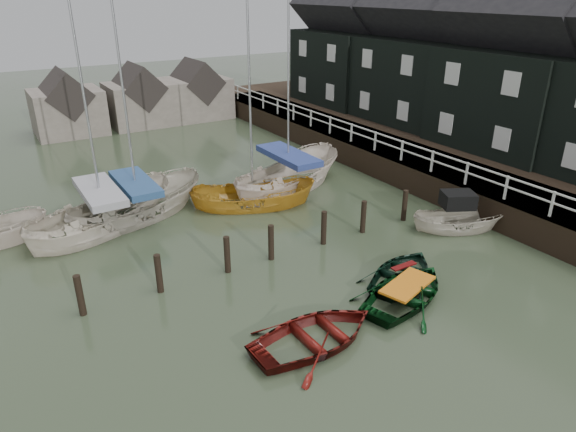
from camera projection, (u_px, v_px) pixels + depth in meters
ground at (345, 286)px, 17.58m from camera, size 120.00×120.00×0.00m
pier at (370, 151)px, 29.60m from camera, size 3.04×32.00×2.70m
land_strip at (437, 148)px, 32.54m from camera, size 14.00×38.00×1.50m
quay_houses at (466, 58)px, 29.17m from camera, size 6.52×28.14×10.01m
mooring_pilings at (273, 247)px, 19.16m from camera, size 13.72×0.22×1.80m
far_sheds at (137, 99)px, 37.39m from camera, size 14.00×4.08×4.39m
rowboat_red at (315, 343)px, 14.76m from camera, size 4.07×2.95×0.83m
rowboat_green at (406, 299)px, 16.84m from camera, size 4.56×3.82×0.81m
rowboat_dkgreen at (402, 279)px, 18.01m from camera, size 4.19×3.66×0.72m
motorboat at (458, 227)px, 21.65m from camera, size 4.22×3.13×2.38m
sailboat_a at (105, 226)px, 21.89m from camera, size 7.56×5.31×10.55m
sailboat_b at (139, 215)px, 22.90m from camera, size 7.24×4.57×11.28m
sailboat_c at (253, 205)px, 24.06m from camera, size 6.18×4.40×10.94m
sailboat_d at (288, 186)px, 26.24m from camera, size 7.87×5.08×12.10m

